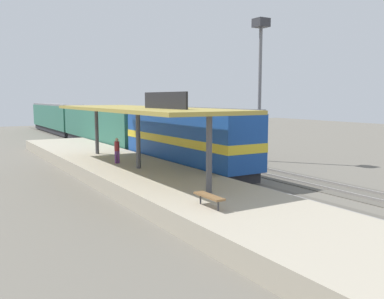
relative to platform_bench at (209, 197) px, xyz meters
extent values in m
plane|color=#666056|center=(8.00, 10.14, -1.34)|extent=(120.00, 120.00, 0.00)
cube|color=#565249|center=(6.00, 10.14, -1.32)|extent=(3.20, 110.00, 0.04)
cube|color=gray|center=(5.28, 10.14, -1.26)|extent=(0.10, 110.00, 0.16)
cube|color=gray|center=(6.72, 10.14, -1.26)|extent=(0.10, 110.00, 0.16)
cube|color=#565249|center=(10.60, 10.14, -1.32)|extent=(3.20, 110.00, 0.04)
cube|color=gray|center=(9.88, 10.14, -1.26)|extent=(0.10, 110.00, 0.16)
cube|color=gray|center=(11.32, 10.14, -1.26)|extent=(0.10, 110.00, 0.16)
cube|color=#A89E89|center=(1.40, 10.14, -0.89)|extent=(6.00, 44.00, 0.90)
cylinder|color=#47474C|center=(1.40, 2.14, 1.36)|extent=(0.28, 0.28, 3.60)
cylinder|color=#47474C|center=(1.40, 10.14, 1.36)|extent=(0.28, 0.28, 3.60)
cylinder|color=#47474C|center=(1.40, 18.14, 1.36)|extent=(0.28, 0.28, 3.60)
cube|color=#A38E3D|center=(1.40, 10.14, 3.26)|extent=(5.20, 18.00, 0.20)
cube|color=black|center=(1.40, 6.54, 3.81)|extent=(0.12, 4.80, 0.90)
cylinder|color=#333338|center=(0.00, -0.65, -0.23)|extent=(0.07, 0.07, 0.42)
cylinder|color=#333338|center=(0.00, 0.65, -0.23)|extent=(0.07, 0.07, 0.42)
cube|color=brown|center=(0.00, 0.00, 0.02)|extent=(0.44, 1.70, 0.08)
cube|color=#28282D|center=(6.00, 12.19, -0.83)|extent=(2.60, 13.60, 0.70)
cube|color=#19479E|center=(6.00, 12.19, 1.27)|extent=(2.90, 14.40, 3.50)
cube|color=#47474C|center=(6.00, 12.19, 3.14)|extent=(2.78, 14.11, 0.24)
cube|color=yellow|center=(6.00, 12.19, 1.00)|extent=(2.93, 14.43, 0.56)
cube|color=#28282D|center=(6.00, 30.19, -0.83)|extent=(2.60, 19.20, 0.70)
cube|color=#2D6B56|center=(6.00, 30.19, 1.17)|extent=(2.90, 20.00, 3.30)
cube|color=slate|center=(6.00, 30.19, 2.94)|extent=(2.78, 19.60, 0.24)
cube|color=#28282D|center=(6.00, 50.99, -0.83)|extent=(2.60, 19.20, 0.70)
cube|color=#2D6B56|center=(6.00, 50.99, 1.17)|extent=(2.90, 20.00, 3.30)
cube|color=slate|center=(6.00, 50.99, 2.94)|extent=(2.78, 19.60, 0.24)
cube|color=#28282D|center=(10.60, 19.86, -0.83)|extent=(2.50, 11.20, 0.70)
cube|color=#6B6056|center=(10.60, 19.86, 0.82)|extent=(2.80, 12.00, 2.60)
cube|color=#554D45|center=(10.60, 19.86, 2.24)|extent=(2.69, 11.76, 0.24)
cylinder|color=slate|center=(13.80, 13.31, 4.16)|extent=(0.28, 0.28, 11.00)
cube|color=#333338|center=(13.80, 13.31, 10.01)|extent=(1.10, 1.10, 0.70)
cylinder|color=#663375|center=(0.89, 12.72, -0.02)|extent=(0.16, 0.16, 0.84)
cylinder|color=#663375|center=(1.07, 12.72, -0.02)|extent=(0.16, 0.16, 0.84)
cylinder|color=maroon|center=(0.98, 12.72, 0.72)|extent=(0.34, 0.34, 0.64)
sphere|color=tan|center=(0.98, 12.72, 1.15)|extent=(0.23, 0.23, 0.23)
camera|label=1|loc=(-9.06, -13.68, 3.94)|focal=39.02mm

